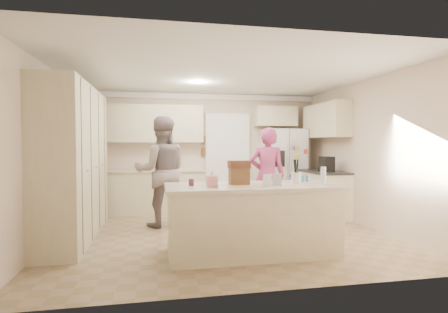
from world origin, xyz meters
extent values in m
cube|color=#94765D|center=(0.00, 0.00, -0.01)|extent=(5.20, 4.60, 0.02)
cube|color=white|center=(0.00, 0.00, 2.61)|extent=(5.20, 4.60, 0.02)
cube|color=beige|center=(0.00, 2.31, 1.30)|extent=(5.20, 0.02, 2.60)
cube|color=beige|center=(0.00, -2.31, 1.30)|extent=(5.20, 0.02, 2.60)
cube|color=beige|center=(-2.61, 0.00, 1.30)|extent=(0.02, 4.60, 2.60)
cube|color=beige|center=(2.61, 0.00, 1.30)|extent=(0.02, 4.60, 2.60)
cube|color=white|center=(0.00, 2.26, 2.53)|extent=(5.20, 0.08, 0.12)
cube|color=beige|center=(-2.30, 0.20, 1.18)|extent=(0.60, 2.60, 2.35)
cube|color=beige|center=(-1.15, 2.00, 0.44)|extent=(2.20, 0.60, 0.88)
cube|color=beige|center=(-1.15, 1.99, 0.90)|extent=(2.24, 0.63, 0.04)
cube|color=beige|center=(-1.15, 2.12, 1.90)|extent=(2.20, 0.35, 0.80)
cube|color=black|center=(0.55, 2.28, 1.05)|extent=(0.90, 0.06, 2.10)
cube|color=white|center=(0.55, 2.24, 1.05)|extent=(1.02, 0.03, 2.22)
cube|color=brown|center=(0.02, 2.27, 1.55)|extent=(0.15, 0.02, 0.20)
cube|color=brown|center=(0.02, 2.27, 1.28)|extent=(0.15, 0.02, 0.20)
cube|color=white|center=(1.78, 1.94, 0.90)|extent=(0.91, 0.72, 1.80)
cube|color=gray|center=(1.78, 1.59, 0.90)|extent=(0.02, 0.02, 1.78)
cube|color=black|center=(1.56, 1.58, 1.15)|extent=(0.22, 0.03, 0.35)
cylinder|color=silver|center=(1.73, 1.57, 1.05)|extent=(0.02, 0.02, 0.85)
cylinder|color=silver|center=(1.83, 1.57, 1.05)|extent=(0.02, 0.02, 0.85)
cube|color=beige|center=(1.65, 2.12, 2.10)|extent=(0.95, 0.35, 0.45)
cube|color=beige|center=(2.30, 1.00, 0.44)|extent=(0.60, 1.20, 0.88)
cube|color=#2D2B28|center=(2.29, 1.00, 0.90)|extent=(0.63, 1.24, 0.04)
cube|color=beige|center=(2.43, 1.20, 1.95)|extent=(0.35, 1.50, 0.70)
cube|color=black|center=(2.25, 0.80, 1.07)|extent=(0.22, 0.28, 0.30)
cube|color=beige|center=(0.20, -1.10, 0.44)|extent=(2.20, 0.90, 0.88)
cube|color=beige|center=(0.20, -1.10, 0.90)|extent=(2.28, 0.96, 0.05)
cylinder|color=white|center=(0.85, -1.05, 1.00)|extent=(0.13, 0.13, 0.15)
cube|color=pink|center=(-0.35, -1.20, 1.00)|extent=(0.13, 0.13, 0.14)
cone|color=white|center=(-0.35, -1.20, 1.10)|extent=(0.08, 0.08, 0.08)
cube|color=brown|center=(0.05, -1.00, 1.04)|extent=(0.26, 0.18, 0.22)
cube|color=#592D1E|center=(0.05, -1.00, 1.20)|extent=(0.28, 0.20, 0.10)
cylinder|color=#59263F|center=(-0.60, -1.05, 0.97)|extent=(0.07, 0.07, 0.09)
cube|color=white|center=(0.35, -1.30, 1.01)|extent=(0.12, 0.06, 0.16)
cube|color=silver|center=(0.50, -1.25, 1.01)|extent=(0.12, 0.05, 0.16)
cylinder|color=silver|center=(1.15, -1.25, 1.04)|extent=(0.07, 0.07, 0.24)
cylinder|color=#4986B9|center=(1.02, -0.88, 0.97)|extent=(0.05, 0.05, 0.09)
cylinder|color=#4986B9|center=(1.09, -0.88, 0.97)|extent=(0.05, 0.05, 0.09)
imported|color=gray|center=(-0.97, 0.71, 0.98)|extent=(1.00, 0.80, 1.96)
imported|color=#A63589|center=(0.94, 0.53, 0.88)|extent=(0.74, 0.58, 1.76)
camera|label=1|loc=(-1.03, -5.58, 1.48)|focal=28.00mm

